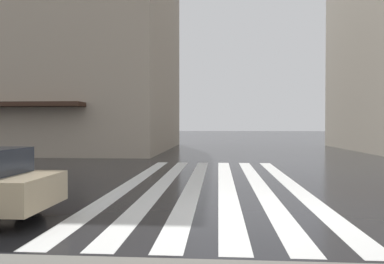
{
  "coord_description": "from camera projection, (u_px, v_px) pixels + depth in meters",
  "views": [
    {
      "loc": [
        -7.67,
        0.99,
        1.86
      ],
      "look_at": [
        6.29,
        1.98,
        1.6
      ],
      "focal_mm": 34.58,
      "sensor_mm": 36.0,
      "label": 1
    }
  ],
  "objects": [
    {
      "name": "ground_plane",
      "position": [
        266.0,
        215.0,
        7.61
      ],
      "size": [
        220.0,
        220.0,
        0.0
      ],
      "primitive_type": "plane",
      "color": "black"
    },
    {
      "name": "haussmann_block_mid",
      "position": [
        16.0,
        25.0,
        28.77
      ],
      "size": [
        16.6,
        24.0,
        19.67
      ],
      "color": "tan",
      "rests_on": "ground_plane"
    },
    {
      "name": "zebra_crossing",
      "position": [
        210.0,
        184.0,
        11.69
      ],
      "size": [
        13.0,
        5.5,
        0.01
      ],
      "color": "silver",
      "rests_on": "ground_plane"
    }
  ]
}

